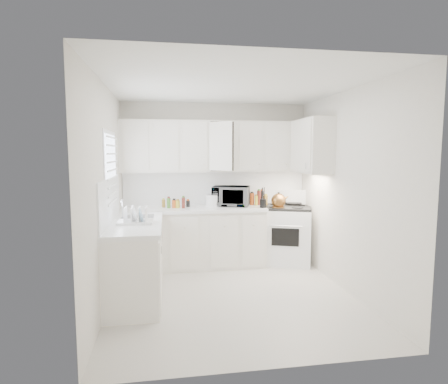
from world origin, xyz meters
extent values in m
plane|color=beige|center=(0.00, 0.00, 0.00)|extent=(3.20, 3.20, 0.00)
plane|color=white|center=(0.00, 0.00, 2.60)|extent=(3.20, 3.20, 0.00)
plane|color=silver|center=(0.00, 1.60, 1.30)|extent=(3.00, 0.00, 3.00)
plane|color=silver|center=(0.00, -1.60, 1.30)|extent=(3.00, 0.00, 3.00)
plane|color=silver|center=(-1.50, 0.00, 1.30)|extent=(0.00, 3.20, 3.20)
plane|color=silver|center=(1.50, 0.00, 1.30)|extent=(0.00, 3.20, 3.20)
cube|color=white|center=(-0.39, 1.29, 0.93)|extent=(2.24, 0.64, 0.05)
cube|color=white|center=(-1.19, 0.20, 0.93)|extent=(0.64, 1.62, 0.05)
cube|color=white|center=(0.00, 1.59, 1.23)|extent=(2.98, 0.02, 0.55)
cube|color=white|center=(-1.49, 0.20, 1.23)|extent=(0.02, 1.60, 0.55)
imported|color=gray|center=(0.22, 1.40, 1.14)|extent=(0.64, 0.49, 0.39)
cylinder|color=white|center=(-0.04, 1.47, 1.08)|extent=(0.12, 0.12, 0.27)
cylinder|color=olive|center=(-0.85, 1.42, 1.02)|extent=(0.06, 0.06, 0.13)
cylinder|color=#407828|center=(-0.78, 1.33, 1.02)|extent=(0.06, 0.06, 0.13)
cylinder|color=#D3551C|center=(-0.70, 1.42, 1.02)|extent=(0.06, 0.06, 0.13)
cylinder|color=gold|center=(-0.62, 1.33, 1.02)|extent=(0.06, 0.06, 0.13)
cylinder|color=maroon|center=(-0.55, 1.42, 1.02)|extent=(0.06, 0.06, 0.13)
cylinder|color=black|center=(-0.47, 1.33, 1.02)|extent=(0.06, 0.06, 0.13)
cylinder|color=#D3551C|center=(0.58, 1.46, 1.05)|extent=(0.06, 0.06, 0.19)
cylinder|color=gold|center=(0.64, 1.40, 1.05)|extent=(0.06, 0.06, 0.19)
cylinder|color=maroon|center=(0.69, 1.46, 1.05)|extent=(0.06, 0.06, 0.19)
cylinder|color=black|center=(0.74, 1.40, 1.05)|extent=(0.06, 0.06, 0.19)
cylinder|color=olive|center=(0.80, 1.46, 1.05)|extent=(0.06, 0.06, 0.19)
camera|label=1|loc=(-0.81, -4.40, 1.80)|focal=29.47mm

